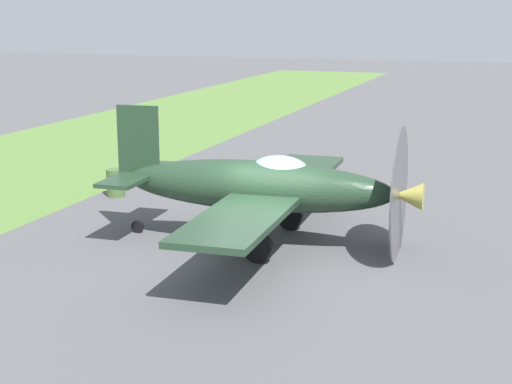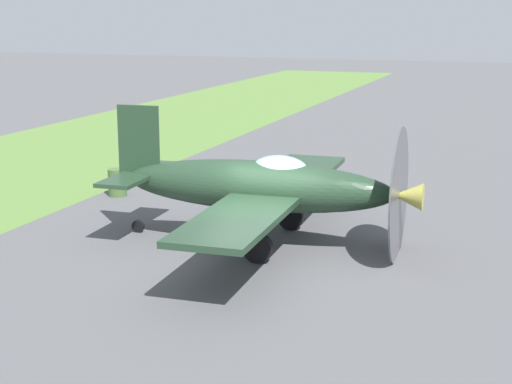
{
  "view_description": "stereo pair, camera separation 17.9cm",
  "coord_description": "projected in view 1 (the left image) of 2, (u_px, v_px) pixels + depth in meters",
  "views": [
    {
      "loc": [
        16.91,
        5.91,
        5.96
      ],
      "look_at": [
        -1.64,
        -0.61,
        1.38
      ],
      "focal_mm": 54.66,
      "sensor_mm": 36.0,
      "label": 1
    },
    {
      "loc": [
        16.85,
        6.07,
        5.96
      ],
      "look_at": [
        -1.64,
        -0.61,
        1.38
      ],
      "focal_mm": 54.66,
      "sensor_mm": 36.0,
      "label": 2
    }
  ],
  "objects": [
    {
      "name": "airplane_lead",
      "position": [
        262.0,
        186.0,
        20.1
      ],
      "size": [
        10.29,
        8.16,
        3.67
      ],
      "rotation": [
        0.0,
        0.0,
        0.04
      ],
      "color": "#233D28",
      "rests_on": "ground"
    },
    {
      "name": "ground_plane",
      "position": [
        257.0,
        264.0,
        18.8
      ],
      "size": [
        160.0,
        160.0,
        0.0
      ],
      "primitive_type": "plane",
      "color": "#515154"
    },
    {
      "name": "fuel_drum",
      "position": [
        116.0,
        183.0,
        25.57
      ],
      "size": [
        0.6,
        0.6,
        0.9
      ],
      "primitive_type": "cylinder",
      "color": "#476633",
      "rests_on": "ground"
    }
  ]
}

